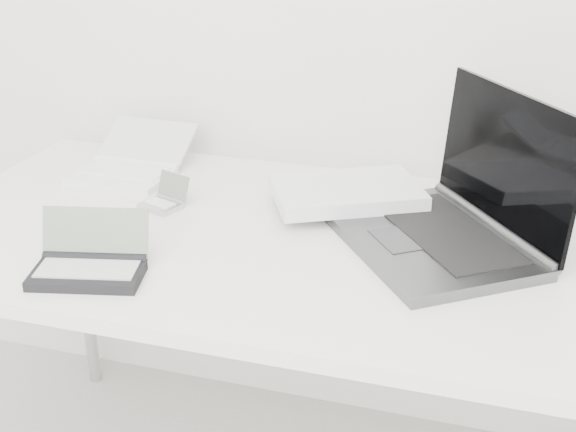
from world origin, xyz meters
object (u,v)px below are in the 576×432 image
(netbook_open_white, at_px, (129,166))
(palmtop_charcoal, at_px, (90,264))
(laptop_large, at_px, (416,209))
(desk, at_px, (308,259))

(netbook_open_white, distance_m, palmtop_charcoal, 0.51)
(laptop_large, distance_m, netbook_open_white, 0.71)
(desk, relative_size, laptop_large, 2.49)
(palmtop_charcoal, bearing_deg, desk, 25.26)
(desk, distance_m, palmtop_charcoal, 0.43)
(desk, xyz_separation_m, laptop_large, (0.20, 0.10, 0.09))
(netbook_open_white, relative_size, palmtop_charcoal, 1.28)
(netbook_open_white, bearing_deg, desk, -21.45)
(desk, height_order, palmtop_charcoal, palmtop_charcoal)
(palmtop_charcoal, bearing_deg, netbook_open_white, 96.33)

